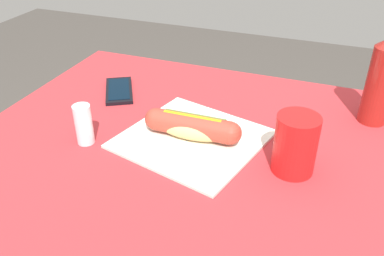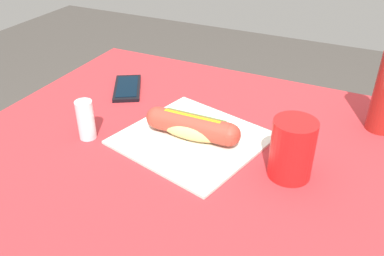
# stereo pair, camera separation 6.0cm
# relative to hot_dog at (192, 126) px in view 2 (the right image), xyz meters

# --- Properties ---
(dining_table) EXTENTS (1.03, 0.85, 0.77)m
(dining_table) POSITION_rel_hot_dog_xyz_m (0.05, -0.05, -0.19)
(dining_table) COLOR brown
(dining_table) RESTS_ON ground
(paper_wrapper) EXTENTS (0.33, 0.32, 0.01)m
(paper_wrapper) POSITION_rel_hot_dog_xyz_m (0.00, -0.00, -0.03)
(paper_wrapper) COLOR silver
(paper_wrapper) RESTS_ON dining_table
(hot_dog) EXTENTS (0.21, 0.06, 0.05)m
(hot_dog) POSITION_rel_hot_dog_xyz_m (0.00, 0.00, 0.00)
(hot_dog) COLOR #E5BC75
(hot_dog) RESTS_ON paper_wrapper
(cell_phone) EXTENTS (0.13, 0.16, 0.01)m
(cell_phone) POSITION_rel_hot_dog_xyz_m (-0.26, 0.14, -0.03)
(cell_phone) COLOR black
(cell_phone) RESTS_ON dining_table
(drinking_cup) EXTENTS (0.08, 0.08, 0.12)m
(drinking_cup) POSITION_rel_hot_dog_xyz_m (0.21, -0.03, 0.02)
(drinking_cup) COLOR red
(drinking_cup) RESTS_ON dining_table
(salt_shaker) EXTENTS (0.04, 0.04, 0.09)m
(salt_shaker) POSITION_rel_hot_dog_xyz_m (-0.20, -0.09, 0.01)
(salt_shaker) COLOR silver
(salt_shaker) RESTS_ON dining_table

